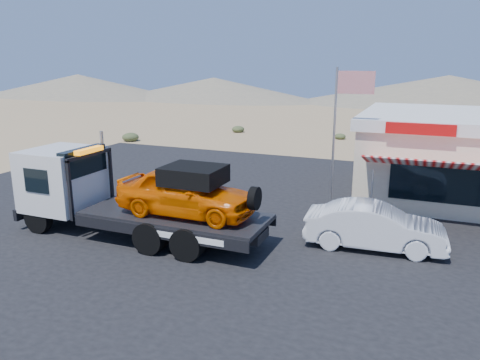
{
  "coord_description": "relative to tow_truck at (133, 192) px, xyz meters",
  "views": [
    {
      "loc": [
        8.43,
        -14.7,
        6.3
      ],
      "look_at": [
        1.33,
        2.49,
        1.5
      ],
      "focal_mm": 35.0,
      "sensor_mm": 36.0,
      "label": 1
    }
  ],
  "objects": [
    {
      "name": "ground",
      "position": [
        1.31,
        1.25,
        -1.69
      ],
      "size": [
        120.0,
        120.0,
        0.0
      ],
      "primitive_type": "plane",
      "color": "#A0825B",
      "rests_on": "ground"
    },
    {
      "name": "distant_hills",
      "position": [
        -8.46,
        56.39,
        0.2
      ],
      "size": [
        126.0,
        48.0,
        4.2
      ],
      "color": "#726B59",
      "rests_on": "ground"
    },
    {
      "name": "asphalt_lot",
      "position": [
        3.31,
        4.25,
        -1.68
      ],
      "size": [
        32.0,
        24.0,
        0.02
      ],
      "primitive_type": "cube",
      "color": "black",
      "rests_on": "ground"
    },
    {
      "name": "flagpole",
      "position": [
        6.24,
        5.75,
        2.08
      ],
      "size": [
        1.55,
        0.1,
        6.0
      ],
      "color": "#99999E",
      "rests_on": "asphalt_lot"
    },
    {
      "name": "desert_scrub",
      "position": [
        -12.55,
        10.45,
        -1.39
      ],
      "size": [
        24.88,
        33.38,
        0.71
      ],
      "color": "#374625",
      "rests_on": "ground"
    },
    {
      "name": "tow_truck",
      "position": [
        0.0,
        0.0,
        0.0
      ],
      "size": [
        9.38,
        2.78,
        3.14
      ],
      "color": "black",
      "rests_on": "asphalt_lot"
    },
    {
      "name": "jerky_store",
      "position": [
        11.81,
        10.23,
        0.3
      ],
      "size": [
        10.4,
        9.97,
        3.9
      ],
      "color": "beige",
      "rests_on": "asphalt_lot"
    },
    {
      "name": "white_sedan",
      "position": [
        8.25,
        2.17,
        -0.9
      ],
      "size": [
        4.79,
        2.0,
        1.54
      ],
      "primitive_type": "imported",
      "rotation": [
        0.0,
        0.0,
        1.65
      ],
      "color": "silver",
      "rests_on": "asphalt_lot"
    }
  ]
}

